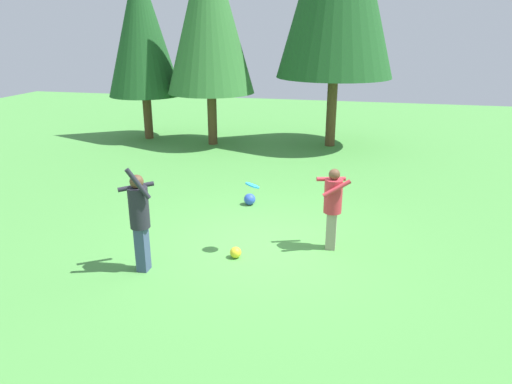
% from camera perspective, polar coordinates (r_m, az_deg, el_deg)
% --- Properties ---
extents(ground_plane, '(40.00, 40.00, 0.00)m').
position_cam_1_polar(ground_plane, '(9.40, 0.75, -6.29)').
color(ground_plane, '#4C9342').
extents(person_thrower, '(0.68, 0.67, 1.94)m').
position_cam_1_polar(person_thrower, '(8.25, -13.91, -2.65)').
color(person_thrower, '#38476B').
rests_on(person_thrower, ground_plane).
extents(person_catcher, '(0.67, 0.63, 1.60)m').
position_cam_1_polar(person_catcher, '(8.98, 9.27, -1.25)').
color(person_catcher, gray).
rests_on(person_catcher, ground_plane).
extents(frisbee, '(0.37, 0.37, 0.12)m').
position_cam_1_polar(frisbee, '(8.57, -0.44, 0.81)').
color(frisbee, '#2393D1').
extents(ball_blue, '(0.28, 0.28, 0.28)m').
position_cam_1_polar(ball_blue, '(11.38, -0.77, -0.88)').
color(ball_blue, blue).
rests_on(ball_blue, ground_plane).
extents(ball_yellow, '(0.21, 0.21, 0.21)m').
position_cam_1_polar(ball_yellow, '(8.83, -2.48, -7.31)').
color(ball_yellow, yellow).
rests_on(ball_yellow, ground_plane).
extents(tree_far_left, '(2.70, 2.70, 6.44)m').
position_cam_1_polar(tree_far_left, '(18.49, -13.70, 18.61)').
color(tree_far_left, brown).
rests_on(tree_far_left, ground_plane).
extents(tree_left, '(3.06, 3.06, 7.31)m').
position_cam_1_polar(tree_left, '(17.13, -5.70, 20.85)').
color(tree_left, brown).
rests_on(tree_left, ground_plane).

